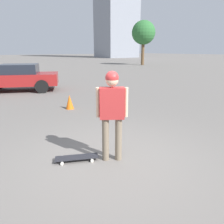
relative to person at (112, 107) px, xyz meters
name	(u,v)px	position (x,y,z in m)	size (l,w,h in m)	color
ground_plane	(112,159)	(0.00, 0.00, -1.11)	(220.00, 220.00, 0.00)	slate
person	(112,107)	(0.00, 0.00, 0.00)	(0.53, 0.43, 1.80)	#7A6B56
skateboard	(77,157)	(0.61, -0.38, -1.04)	(0.89, 0.58, 0.08)	#232328
car_parked_near	(19,77)	(-0.50, -9.31, -0.35)	(4.50, 3.34, 1.45)	maroon
tree_distant	(143,33)	(-21.00, -21.14, 3.45)	(3.40, 3.40, 6.31)	brown
traffic_cone	(70,102)	(-1.05, -4.20, -0.84)	(0.30, 0.30, 0.54)	orange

